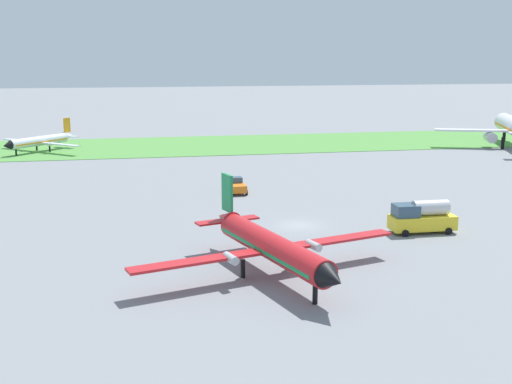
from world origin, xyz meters
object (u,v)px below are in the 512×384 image
at_px(pushback_tug_near_gate, 237,186).
at_px(fuel_truck_midfield, 422,217).
at_px(airplane_taxiing_turboprop, 40,141).
at_px(airplane_foreground_turboprop, 270,245).

bearing_deg(pushback_tug_near_gate, fuel_truck_midfield, -147.58).
bearing_deg(airplane_taxiing_turboprop, airplane_foreground_turboprop, 61.48).
xyz_separation_m(airplane_foreground_turboprop, fuel_truck_midfield, (17.63, 9.82, -0.98)).
bearing_deg(airplane_taxiing_turboprop, fuel_truck_midfield, 76.24).
xyz_separation_m(pushback_tug_near_gate, fuel_truck_midfield, (14.97, -22.11, 0.67)).
relative_size(airplane_taxiing_turboprop, fuel_truck_midfield, 2.29).
distance_m(airplane_foreground_turboprop, fuel_truck_midfield, 20.20).
height_order(airplane_foreground_turboprop, fuel_truck_midfield, airplane_foreground_turboprop).
xyz_separation_m(airplane_foreground_turboprop, pushback_tug_near_gate, (2.66, 31.93, -1.65)).
height_order(airplane_taxiing_turboprop, airplane_foreground_turboprop, airplane_foreground_turboprop).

